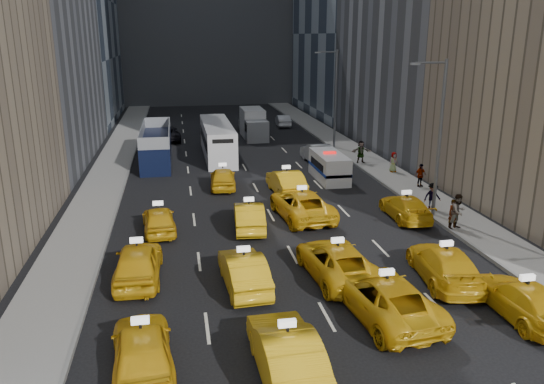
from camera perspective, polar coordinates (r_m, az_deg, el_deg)
The scene contains 36 objects.
ground at distance 19.05m, azimuth 7.61°, elevation -16.06°, with size 160.00×160.00×0.00m, color black.
sidewalk_west at distance 41.80m, azimuth -17.24°, elevation 1.71°, with size 3.00×90.00×0.15m, color gray.
sidewalk_east at distance 44.35m, azimuth 10.77°, elevation 2.99°, with size 3.00×90.00×0.15m, color gray.
curb_west at distance 41.64m, azimuth -15.26°, elevation 1.84°, with size 0.15×90.00×0.18m, color slate.
curb_east at distance 43.86m, azimuth 9.00°, elevation 2.94°, with size 0.15×90.00×0.18m, color slate.
streetlight_near at distance 31.24m, azimuth 17.44°, elevation 5.99°, with size 2.15×0.22×9.00m.
streetlight_far at distance 49.65m, azimuth 6.74°, elevation 10.26°, with size 2.15×0.22×9.00m.
taxi_4 at distance 17.74m, azimuth -13.76°, elevation -16.09°, with size 1.87×4.64×1.58m, color gold.
taxi_5 at distance 17.02m, azimuth 1.60°, elevation -16.97°, with size 1.74×5.00×1.65m, color gold.
taxi_6 at distance 20.70m, azimuth 12.07°, elevation -10.96°, with size 2.62×5.69×1.58m, color gold.
taxi_7 at distance 22.32m, azimuth 25.48°, elevation -10.44°, with size 1.96×4.83×1.40m, color gold.
taxi_8 at distance 23.72m, azimuth -14.21°, elevation -7.37°, with size 1.93×4.79×1.63m, color gold.
taxi_9 at distance 22.44m, azimuth -3.05°, elevation -8.44°, with size 1.60×4.58×1.51m, color gold.
taxi_10 at distance 23.47m, azimuth 6.99°, elevation -7.38°, with size 2.51×5.44×1.51m, color gold.
taxi_11 at distance 24.11m, azimuth 18.06°, elevation -7.44°, with size 2.13×5.24×1.52m, color gold.
taxi_12 at distance 29.14m, azimuth -12.06°, elevation -2.92°, with size 1.67×4.14×1.41m, color gold.
taxi_13 at distance 28.99m, azimuth -2.48°, elevation -2.59°, with size 1.56×4.47×1.47m, color gold.
taxi_14 at distance 30.73m, azimuth 3.21°, elevation -1.35°, with size 2.67×5.79×1.61m, color gold.
taxi_15 at distance 31.56m, azimuth 14.17°, elevation -1.60°, with size 1.91×4.69×1.36m, color gold.
taxi_16 at distance 36.90m, azimuth -5.30°, elevation 1.53°, with size 1.72×4.27×1.45m, color gold.
taxi_17 at distance 35.34m, azimuth 1.53°, elevation 1.07°, with size 1.73×4.95×1.63m, color gold.
nypd_van at distance 39.06m, azimuth 6.18°, elevation 2.68°, with size 2.39×5.07×2.10m.
double_decker at distance 45.33m, azimuth -12.34°, elevation 4.99°, with size 2.85×10.32×2.97m.
city_bus at distance 46.78m, azimuth -5.91°, elevation 5.60°, with size 3.86×11.49×2.91m.
box_truck at distance 55.18m, azimuth -2.00°, elevation 7.33°, with size 2.33×6.44×2.92m.
misc_car_0 at distance 44.18m, azimuth 5.00°, elevation 4.15°, with size 1.73×4.95×1.63m, color #999CA0.
misc_car_1 at distance 54.73m, azimuth -11.33°, elevation 6.22°, with size 2.51×5.45×1.51m, color black.
misc_car_2 at distance 60.89m, azimuth -2.71°, elevation 7.49°, with size 1.97×4.85×1.41m, color slate.
misc_car_3 at distance 58.33m, azimuth -6.84°, elevation 7.02°, with size 1.72×4.29×1.46m, color black.
misc_car_4 at distance 62.22m, azimuth 1.19°, elevation 7.68°, with size 1.45×4.15×1.37m, color #ABADB3.
pedestrian_0 at distance 30.31m, azimuth 18.91°, elevation -2.23°, with size 0.58×0.38×1.59m, color gray.
pedestrian_1 at distance 30.21m, azimuth 19.39°, elevation -1.99°, with size 0.94×0.51×1.93m, color gray.
pedestrian_2 at distance 33.10m, azimuth 16.86°, elevation -0.44°, with size 1.06×0.44×1.64m, color gray.
pedestrian_3 at distance 37.91m, azimuth 15.67°, elevation 1.75°, with size 0.95×0.43×1.62m, color gray.
pedestrian_4 at distance 41.60m, azimuth 12.94°, elevation 3.17°, with size 0.75×0.41×1.54m, color gray.
pedestrian_5 at distance 44.11m, azimuth 9.54°, elevation 4.29°, with size 1.68×0.48×1.82m, color gray.
Camera 1 is at (-5.23, -15.21, 10.20)m, focal length 35.00 mm.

